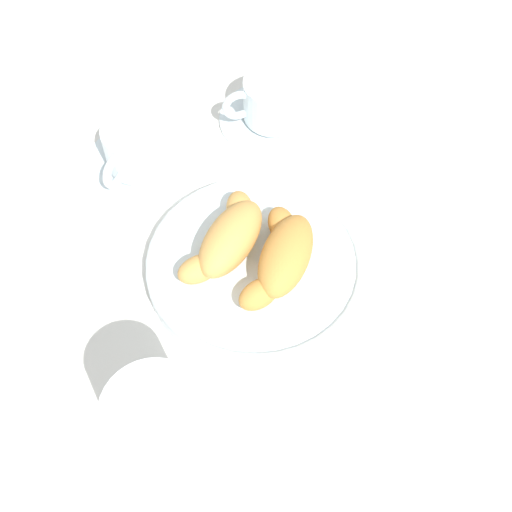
% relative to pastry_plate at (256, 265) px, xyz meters
% --- Properties ---
extents(ground_plane, '(2.20, 2.20, 0.00)m').
position_rel_pastry_plate_xyz_m(ground_plane, '(0.01, -0.03, -0.01)').
color(ground_plane, silver).
extents(pastry_plate, '(0.23, 0.23, 0.02)m').
position_rel_pastry_plate_xyz_m(pastry_plate, '(0.00, 0.00, 0.00)').
color(pastry_plate, silver).
rests_on(pastry_plate, ground_plane).
extents(croissant_large, '(0.13, 0.09, 0.04)m').
position_rel_pastry_plate_xyz_m(croissant_large, '(0.00, -0.02, 0.03)').
color(croissant_large, '#CC893D').
rests_on(croissant_large, pastry_plate).
extents(croissant_small, '(0.14, 0.07, 0.04)m').
position_rel_pastry_plate_xyz_m(croissant_small, '(-0.01, 0.03, 0.03)').
color(croissant_small, '#D6994C').
rests_on(croissant_small, pastry_plate).
extents(coffee_cup_near, '(0.14, 0.14, 0.06)m').
position_rel_pastry_plate_xyz_m(coffee_cup_near, '(0.20, 0.11, 0.01)').
color(coffee_cup_near, silver).
rests_on(coffee_cup_near, ground_plane).
extents(coffee_cup_far, '(0.14, 0.14, 0.06)m').
position_rel_pastry_plate_xyz_m(coffee_cup_far, '(0.05, 0.19, 0.01)').
color(coffee_cup_far, silver).
rests_on(coffee_cup_far, ground_plane).
extents(juice_glass_left, '(0.08, 0.08, 0.14)m').
position_rel_pastry_plate_xyz_m(juice_glass_left, '(-0.21, -0.05, 0.08)').
color(juice_glass_left, white).
rests_on(juice_glass_left, ground_plane).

